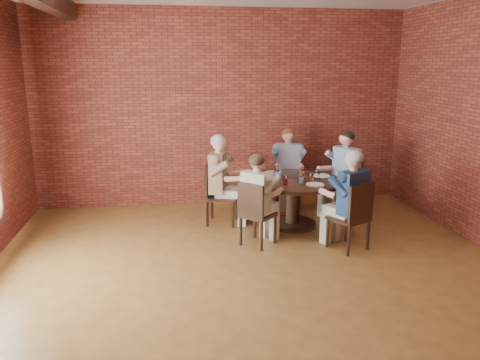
{
  "coord_description": "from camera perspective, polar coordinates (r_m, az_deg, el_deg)",
  "views": [
    {
      "loc": [
        -0.98,
        -4.72,
        2.45
      ],
      "look_at": [
        -0.08,
        1.0,
        1.02
      ],
      "focal_mm": 35.0,
      "sensor_mm": 36.0,
      "label": 1
    }
  ],
  "objects": [
    {
      "name": "chair_e",
      "position": [
        6.42,
        13.71,
        -4.06
      ],
      "size": [
        0.59,
        0.59,
        0.95
      ],
      "rotation": [
        0.0,
        0.0,
        3.6
      ],
      "color": "black",
      "rests_on": "floor"
    },
    {
      "name": "chair_d",
      "position": [
        6.4,
        1.82,
        -3.89
      ],
      "size": [
        0.57,
        0.57,
        0.91
      ],
      "rotation": [
        0.0,
        0.0,
        2.35
      ],
      "color": "black",
      "rests_on": "floor"
    },
    {
      "name": "glass_b",
      "position": [
        7.35,
        7.56,
        0.95
      ],
      "size": [
        0.07,
        0.07,
        0.14
      ],
      "primitive_type": "cylinder",
      "color": "white",
      "rests_on": "dining_table"
    },
    {
      "name": "diner_d",
      "position": [
        6.42,
        2.23,
        -2.47
      ],
      "size": [
        0.79,
        0.79,
        1.29
      ],
      "primitive_type": null,
      "rotation": [
        0.0,
        0.0,
        2.35
      ],
      "color": "beige",
      "rests_on": "floor"
    },
    {
      "name": "smartphone",
      "position": [
        6.94,
        9.08,
        -0.45
      ],
      "size": [
        0.08,
        0.14,
        0.01
      ],
      "primitive_type": "cube",
      "rotation": [
        0.0,
        0.0,
        0.07
      ],
      "color": "black",
      "rests_on": "dining_table"
    },
    {
      "name": "diner_c",
      "position": [
        7.29,
        -2.22,
        0.0
      ],
      "size": [
        0.84,
        0.74,
        1.41
      ],
      "primitive_type": null,
      "rotation": [
        0.0,
        0.0,
        1.29
      ],
      "color": "brown",
      "rests_on": "floor"
    },
    {
      "name": "dining_table",
      "position": [
        7.24,
        6.49,
        -1.6
      ],
      "size": [
        1.48,
        1.48,
        0.75
      ],
      "color": "black",
      "rests_on": "floor"
    },
    {
      "name": "chair_a",
      "position": [
        8.01,
        12.87,
        -0.37
      ],
      "size": [
        0.61,
        0.61,
        0.98
      ],
      "rotation": [
        0.0,
        0.0,
        -1.14
      ],
      "color": "black",
      "rests_on": "floor"
    },
    {
      "name": "glass_f",
      "position": [
        6.83,
        5.51,
        0.0
      ],
      "size": [
        0.07,
        0.07,
        0.14
      ],
      "primitive_type": "cylinder",
      "color": "white",
      "rests_on": "dining_table"
    },
    {
      "name": "chair_b",
      "position": [
        8.37,
        5.8,
        0.46
      ],
      "size": [
        0.52,
        0.52,
        0.96
      ],
      "rotation": [
        0.0,
        0.0,
        -0.18
      ],
      "color": "black",
      "rests_on": "floor"
    },
    {
      "name": "plate_a",
      "position": [
        7.44,
        9.93,
        0.53
      ],
      "size": [
        0.26,
        0.26,
        0.01
      ],
      "primitive_type": "cylinder",
      "color": "white",
      "rests_on": "dining_table"
    },
    {
      "name": "glass_c",
      "position": [
        7.45,
        4.55,
        1.2
      ],
      "size": [
        0.07,
        0.07,
        0.14
      ],
      "primitive_type": "cylinder",
      "color": "white",
      "rests_on": "dining_table"
    },
    {
      "name": "plate_b",
      "position": [
        7.58,
        4.0,
        0.94
      ],
      "size": [
        0.26,
        0.26,
        0.01
      ],
      "primitive_type": "cylinder",
      "color": "white",
      "rests_on": "dining_table"
    },
    {
      "name": "plate_d",
      "position": [
        6.87,
        9.15,
        -0.56
      ],
      "size": [
        0.26,
        0.26,
        0.01
      ],
      "primitive_type": "cylinder",
      "color": "white",
      "rests_on": "dining_table"
    },
    {
      "name": "diner_b",
      "position": [
        8.24,
        5.88,
        1.45
      ],
      "size": [
        0.66,
        0.77,
        1.37
      ],
      "primitive_type": null,
      "rotation": [
        0.0,
        0.0,
        -0.18
      ],
      "color": "#8992AE",
      "rests_on": "floor"
    },
    {
      "name": "diner_a",
      "position": [
        7.9,
        12.45,
        0.79
      ],
      "size": [
        0.88,
        0.81,
        1.41
      ],
      "primitive_type": null,
      "rotation": [
        0.0,
        0.0,
        -1.14
      ],
      "color": "#426BAC",
      "rests_on": "floor"
    },
    {
      "name": "glass_h",
      "position": [
        7.06,
        8.72,
        0.36
      ],
      "size": [
        0.07,
        0.07,
        0.14
      ],
      "primitive_type": "cylinder",
      "color": "white",
      "rests_on": "dining_table"
    },
    {
      "name": "glass_d",
      "position": [
        7.22,
        4.84,
        0.79
      ],
      "size": [
        0.07,
        0.07,
        0.14
      ],
      "primitive_type": "cylinder",
      "color": "white",
      "rests_on": "dining_table"
    },
    {
      "name": "glass_a",
      "position": [
        7.27,
        9.42,
        0.73
      ],
      "size": [
        0.07,
        0.07,
        0.14
      ],
      "primitive_type": "cylinder",
      "color": "white",
      "rests_on": "dining_table"
    },
    {
      "name": "plate_c",
      "position": [
        7.32,
        3.38,
        0.48
      ],
      "size": [
        0.26,
        0.26,
        0.01
      ],
      "primitive_type": "cylinder",
      "color": "white",
      "rests_on": "dining_table"
    },
    {
      "name": "glass_g",
      "position": [
        6.95,
        7.5,
        0.2
      ],
      "size": [
        0.07,
        0.07,
        0.14
      ],
      "primitive_type": "cylinder",
      "color": "white",
      "rests_on": "dining_table"
    },
    {
      "name": "chair_c",
      "position": [
        7.35,
        -2.95,
        -1.32
      ],
      "size": [
        0.57,
        0.57,
        0.98
      ],
      "rotation": [
        0.0,
        0.0,
        1.29
      ],
      "color": "black",
      "rests_on": "floor"
    },
    {
      "name": "floor",
      "position": [
        5.41,
        2.59,
        -13.07
      ],
      "size": [
        7.0,
        7.0,
        0.0
      ],
      "primitive_type": "plane",
      "color": "brown",
      "rests_on": "ground"
    },
    {
      "name": "diner_e",
      "position": [
        6.43,
        13.19,
        -2.46
      ],
      "size": [
        0.79,
        0.84,
        1.36
      ],
      "primitive_type": null,
      "rotation": [
        0.0,
        0.0,
        3.6
      ],
      "color": "#1B2B4B",
      "rests_on": "floor"
    },
    {
      "name": "wall_back",
      "position": [
        8.31,
        -2.12,
        8.7
      ],
      "size": [
        7.0,
        0.0,
        7.0
      ],
      "primitive_type": "plane",
      "rotation": [
        1.57,
        0.0,
        0.0
      ],
      "color": "brown",
      "rests_on": "ground"
    },
    {
      "name": "glass_e",
      "position": [
        7.07,
        4.33,
        0.51
      ],
      "size": [
        0.07,
        0.07,
        0.14
      ],
      "primitive_type": "cylinder",
      "color": "white",
      "rests_on": "dining_table"
    }
  ]
}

